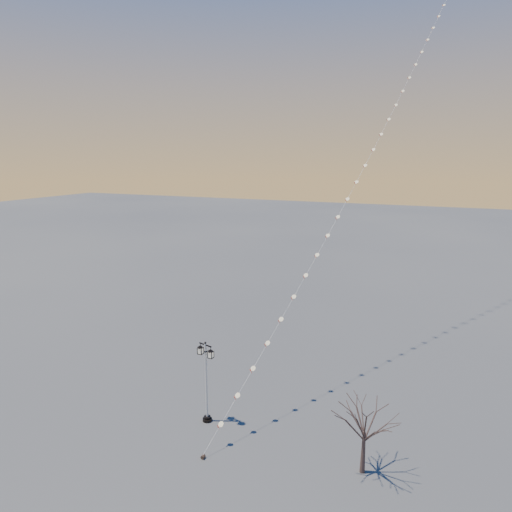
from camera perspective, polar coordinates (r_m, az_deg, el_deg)
The scene contains 4 objects.
ground at distance 28.65m, azimuth -4.74°, elevation -24.54°, with size 300.00×300.00×0.00m, color #494B4A.
street_lamp at distance 30.65m, azimuth -6.30°, elevation -15.03°, with size 1.39×0.75×5.63m.
bare_tree at distance 26.77m, azimuth 13.58°, elevation -19.55°, with size 2.77×2.77×4.59m.
kite_train at distance 45.88m, azimuth 16.53°, elevation 18.35°, with size 12.59×50.92×44.77m.
Camera 1 is at (11.01, -20.07, 17.23)m, focal length 31.71 mm.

